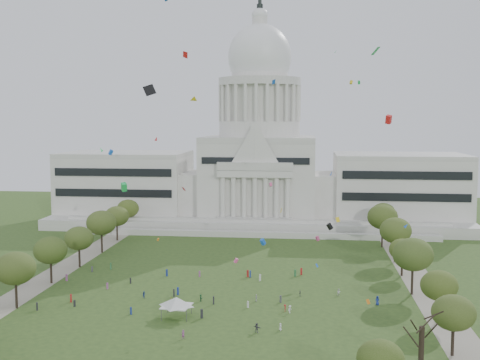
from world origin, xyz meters
The scene contains 33 objects.
ground centered at (0.00, 0.00, 0.00)m, with size 400.00×400.00×0.00m, color #2F4B1D.
capitol centered at (0.00, 113.59, 22.30)m, with size 160.00×64.50×91.30m.
path_left centered at (-48.00, 30.00, 0.02)m, with size 8.00×160.00×0.04m, color gray.
path_right centered at (48.00, 30.00, 0.02)m, with size 8.00×160.00×0.04m, color gray.
row_tree_r_0 centered at (44.94, -19.59, 7.75)m, with size 7.67×7.67×10.91m.
row_tree_l_1 centered at (-44.07, -2.96, 8.95)m, with size 8.86×8.86×12.59m.
row_tree_r_1 centered at (46.22, -1.75, 7.66)m, with size 7.58×7.58×10.78m.
row_tree_l_2 centered at (-45.04, 17.30, 8.51)m, with size 8.42×8.42×11.97m.
row_tree_r_2 centered at (44.17, 17.44, 9.66)m, with size 9.55×9.55×13.58m.
row_tree_l_3 centered at (-44.09, 33.92, 8.21)m, with size 8.12×8.12×11.55m.
row_tree_r_3 centered at (44.40, 34.48, 7.08)m, with size 7.01×7.01×9.98m.
row_tree_l_4 centered at (-44.08, 52.42, 9.39)m, with size 9.29×9.29×13.21m.
row_tree_r_4 centered at (44.76, 50.04, 9.29)m, with size 9.19×9.19×13.06m.
row_tree_l_5 centered at (-45.22, 71.01, 8.42)m, with size 8.33×8.33×11.85m.
row_tree_r_5 centered at (43.49, 70.19, 9.93)m, with size 9.82×9.82×13.96m.
row_tree_l_6 centered at (-46.87, 89.14, 8.27)m, with size 8.19×8.19×11.64m.
row_tree_r_6 centered at (45.96, 88.13, 8.51)m, with size 8.42×8.42×11.97m.
near_tree_1 centered at (30.00, -40.00, 7.00)m, with size 6.93×6.93×9.86m.
big_bare_tree centered at (38.00, -28.00, 8.67)m, with size 6.00×5.00×12.80m.
event_tent centered at (-7.77, -4.91, 3.43)m, with size 8.88×8.88×4.42m.
person_0 centered at (35.12, 8.29, 1.03)m, with size 1.01×0.66×2.07m, color navy.
person_2 centered at (26.88, 14.55, 0.82)m, with size 0.80×0.49×1.64m, color silver.
person_3 centered at (14.70, 1.49, 0.77)m, with size 0.99×0.51×1.54m, color #B21E1E.
person_4 centered at (7.92, 8.01, 0.80)m, with size 0.94×0.51×1.60m, color silver.
person_5 centered at (-4.67, 6.47, 0.83)m, with size 1.54×0.61×1.66m, color #33723F.
person_6 centered at (14.28, -10.42, 0.74)m, with size 0.73×0.47×1.49m, color silver.
person_7 centered at (-3.88, -16.92, 0.88)m, with size 0.64×0.47×1.77m, color #994C8C.
person_8 centered at (-18.29, 7.70, 0.78)m, with size 0.76×0.47×1.56m, color navy.
person_9 centered at (15.81, 0.40, 0.85)m, with size 1.10×0.57×1.70m, color silver.
person_10 centered at (17.81, 13.05, 0.70)m, with size 0.82×0.45×1.40m, color #4C4C51.
person_11 centered at (9.73, -12.05, 0.95)m, with size 1.76×0.70×1.90m, color #4C4C51.
distant_crowd centered at (-11.55, 15.89, 0.88)m, with size 60.42×37.91×1.94m.
kite_swarm centered at (2.03, 6.58, 27.39)m, with size 85.86×100.63×62.25m.
Camera 1 is at (19.21, -125.27, 41.68)m, focal length 45.00 mm.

